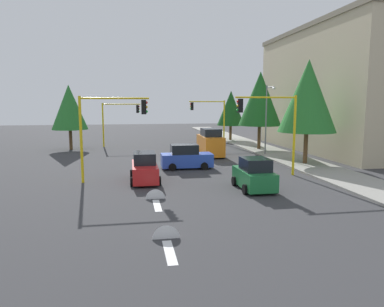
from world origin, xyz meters
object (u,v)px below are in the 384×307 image
Objects in this scene: car_blue at (186,158)px; tree_roadside_mid at (260,99)px; traffic_signal_far_right at (119,116)px; street_lamp_curbside at (268,112)px; traffic_signal_near_right at (108,122)px; delivery_van_orange at (210,143)px; tree_roadside_near at (308,96)px; car_red at (145,168)px; car_green at (254,175)px; traffic_signal_far_left at (210,113)px; traffic_signal_near_left at (272,119)px; tree_opposite_side at (69,107)px; tree_roadside_far at (231,108)px.

tree_roadside_mid is at bearing 135.38° from car_blue.
traffic_signal_far_right is 18.12m from street_lamp_curbside.
tree_roadside_mid reaches higher than traffic_signal_near_right.
traffic_signal_far_right is 13.52m from delivery_van_orange.
car_blue is (0.00, -10.37, -4.96)m from tree_roadside_near.
car_red is at bearing -43.09° from tree_roadside_mid.
car_green is (14.19, -0.41, -0.39)m from delivery_van_orange.
traffic_signal_far_left is at bearing 167.59° from delivery_van_orange.
traffic_signal_near_left is 0.80× the size of tree_opposite_side.
tree_roadside_far is at bearing -177.14° from tree_roadside_mid.
traffic_signal_near_left is 1.04× the size of traffic_signal_far_left.
car_green is at bearing -24.27° from street_lamp_curbside.
car_green is (3.78, 8.87, -3.17)m from traffic_signal_near_right.
traffic_signal_near_right is at bearing -32.36° from tree_roadside_far.
traffic_signal_far_right reaches higher than car_blue.
street_lamp_curbside reaches higher than delivery_van_orange.
tree_roadside_near reaches higher than traffic_signal_far_left.
traffic_signal_far_right is 15.67m from tree_roadside_far.
tree_roadside_far is at bearing 156.44° from delivery_van_orange.
tree_roadside_far is at bearing 104.81° from traffic_signal_far_right.
tree_opposite_side reaches higher than tree_roadside_far.
street_lamp_curbside is 14.39m from tree_roadside_far.
tree_roadside_mid is 1.81× the size of delivery_van_orange.
tree_opposite_side is 25.68m from tree_roadside_near.
traffic_signal_near_right is at bearing -76.14° from tree_roadside_near.
traffic_signal_far_left is at bearing -163.25° from tree_roadside_near.
tree_roadside_far is 22.38m from car_blue.
tree_roadside_mid is at bearing 2.86° from tree_roadside_far.
car_blue is (-4.00, 5.84, -3.17)m from traffic_signal_near_right.
delivery_van_orange is (9.59, -2.11, -2.68)m from traffic_signal_far_left.
traffic_signal_far_left is at bearing -144.27° from tree_roadside_mid.
traffic_signal_near_left is 1.39× the size of car_red.
street_lamp_curbside is (-9.61, 3.48, 0.23)m from traffic_signal_near_left.
traffic_signal_far_left reaches higher than car_green.
traffic_signal_near_left is at bearing -8.95° from tree_roadside_far.
traffic_signal_far_right is 16.86m from tree_roadside_mid.
traffic_signal_far_left is 16.82m from tree_roadside_near.
tree_opposite_side is at bearing -83.16° from traffic_signal_far_left.
car_red is (10.73, -6.97, -0.39)m from delivery_van_orange.
car_blue is at bearing -158.69° from car_green.
traffic_signal_far_left is 10.98m from street_lamp_curbside.
tree_roadside_near is at bearing 47.19° from delivery_van_orange.
traffic_signal_near_right is at bearing -57.19° from street_lamp_curbside.
traffic_signal_near_left is 24.30m from tree_roadside_far.
tree_roadside_mid reaches higher than delivery_van_orange.
traffic_signal_far_right is at bearing -160.19° from car_blue.
traffic_signal_near_right is 0.82× the size of street_lamp_curbside.
tree_opposite_side reaches higher than car_green.
tree_opposite_side is 1.77× the size of car_blue.
car_red is at bearing -88.00° from traffic_signal_near_left.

